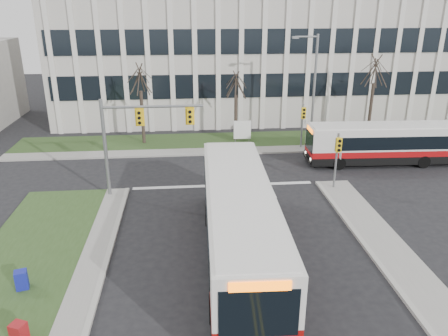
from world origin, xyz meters
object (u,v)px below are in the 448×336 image
at_px(streetlight, 312,85).
at_px(newspaper_box_red, 19,335).
at_px(directory_sign, 242,130).
at_px(newspaper_box_blue, 22,281).
at_px(bus_main, 239,225).
at_px(bus_cross, 383,145).

bearing_deg(streetlight, newspaper_box_red, -127.06).
relative_size(directory_sign, newspaper_box_blue, 2.11).
distance_m(bus_main, newspaper_box_red, 9.87).
bearing_deg(directory_sign, bus_main, -97.95).
bearing_deg(bus_main, newspaper_box_red, -147.86).
height_order(bus_main, newspaper_box_red, bus_main).
xyz_separation_m(streetlight, bus_cross, (4.30, -4.78, -3.70)).
height_order(directory_sign, newspaper_box_red, directory_sign).
distance_m(bus_main, bus_cross, 17.36).
bearing_deg(directory_sign, newspaper_box_red, -115.38).
height_order(directory_sign, bus_main, bus_main).
bearing_deg(bus_cross, newspaper_box_red, -48.59).
bearing_deg(newspaper_box_red, directory_sign, 87.34).
relative_size(streetlight, bus_main, 0.67).
bearing_deg(bus_cross, newspaper_box_blue, -55.68).
xyz_separation_m(directory_sign, bus_main, (-2.55, -18.25, 0.66)).
xyz_separation_m(newspaper_box_blue, newspaper_box_red, (1.01, -3.30, 0.00)).
relative_size(bus_cross, newspaper_box_red, 11.80).
relative_size(streetlight, newspaper_box_blue, 9.68).
distance_m(directory_sign, bus_main, 18.44).
distance_m(streetlight, newspaper_box_red, 27.82).
bearing_deg(newspaper_box_blue, streetlight, 30.87).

